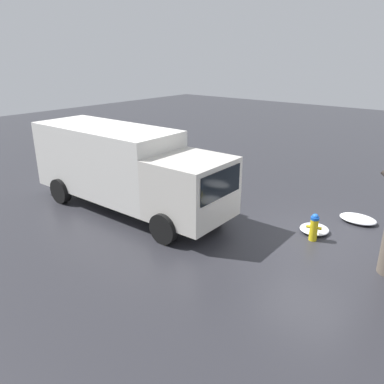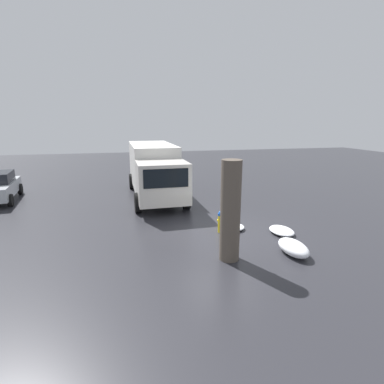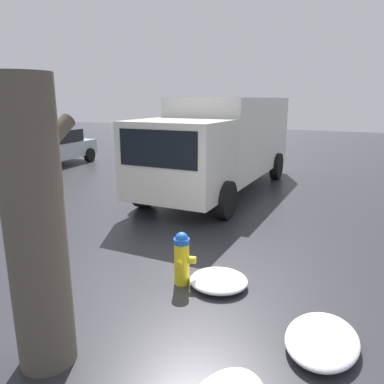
{
  "view_description": "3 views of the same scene",
  "coord_description": "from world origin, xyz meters",
  "views": [
    {
      "loc": [
        -3.41,
        9.71,
        5.06
      ],
      "look_at": [
        3.2,
        1.6,
        1.19
      ],
      "focal_mm": 35.0,
      "sensor_mm": 36.0,
      "label": 1
    },
    {
      "loc": [
        -9.91,
        3.42,
        4.02
      ],
      "look_at": [
        2.14,
        0.6,
        1.06
      ],
      "focal_mm": 28.0,
      "sensor_mm": 36.0,
      "label": 2
    },
    {
      "loc": [
        -4.56,
        -2.48,
        2.74
      ],
      "look_at": [
        2.45,
        1.06,
        0.77
      ],
      "focal_mm": 35.0,
      "sensor_mm": 36.0,
      "label": 3
    }
  ],
  "objects": [
    {
      "name": "snow_pile_by_hydrant",
      "position": [
        0.17,
        -0.53,
        0.09
      ],
      "size": [
        0.85,
        0.87,
        0.19
      ],
      "color": "white",
      "rests_on": "ground_plane"
    },
    {
      "name": "delivery_truck",
      "position": [
        6.01,
        1.77,
        1.52
      ],
      "size": [
        7.56,
        2.61,
        2.76
      ],
      "rotation": [
        0.0,
        0.0,
        1.59
      ],
      "color": "beige",
      "rests_on": "ground_plane"
    },
    {
      "name": "snow_pile_by_tree",
      "position": [
        -0.63,
        -2.13,
        0.1
      ],
      "size": [
        1.13,
        0.8,
        0.21
      ],
      "color": "white",
      "rests_on": "ground_plane"
    },
    {
      "name": "ground_plane",
      "position": [
        0.0,
        0.0,
        0.0
      ],
      "size": [
        60.0,
        60.0,
        0.0
      ],
      "primitive_type": "plane",
      "color": "#28282D"
    },
    {
      "name": "fire_hydrant",
      "position": [
        0.0,
        -0.0,
        0.42
      ],
      "size": [
        0.44,
        0.34,
        0.82
      ],
      "rotation": [
        0.0,
        0.0,
        4.97
      ],
      "color": "yellow",
      "rests_on": "ground_plane"
    }
  ]
}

